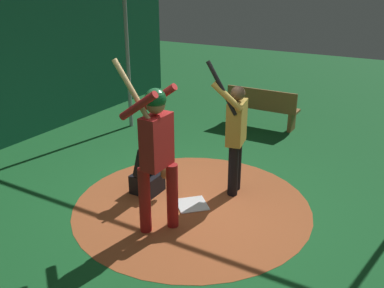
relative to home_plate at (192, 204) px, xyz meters
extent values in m
plane|color=#195B28|center=(0.00, 0.00, -0.01)|extent=(26.81, 26.81, 0.00)
cylinder|color=#AD562D|center=(0.00, 0.00, -0.01)|extent=(3.38, 3.38, 0.01)
cube|color=white|center=(0.00, 0.00, 0.00)|extent=(0.59, 0.59, 0.01)
cylinder|color=maroon|center=(0.05, -0.58, 0.43)|extent=(0.15, 0.15, 0.89)
cylinder|color=maroon|center=(-0.19, -0.85, 0.43)|extent=(0.15, 0.15, 0.89)
cube|color=#B21E1E|center=(-0.07, -0.72, 1.21)|extent=(0.22, 0.44, 0.66)
cylinder|color=#B21E1E|center=(-0.17, -0.52, 1.69)|extent=(0.54, 0.09, 0.41)
cylinder|color=#B21E1E|center=(-0.17, -0.92, 1.69)|extent=(0.54, 0.09, 0.41)
sphere|color=#9E704C|center=(-0.07, -0.72, 1.67)|extent=(0.23, 0.23, 0.23)
sphere|color=#0F4C23|center=(-0.07, -0.72, 1.73)|extent=(0.26, 0.26, 0.26)
cylinder|color=tan|center=(-0.29, -0.85, 1.82)|extent=(0.54, 0.06, 0.73)
cube|color=black|center=(-0.79, 0.01, 0.14)|extent=(0.40, 0.40, 0.30)
cube|color=black|center=(-0.75, 0.01, 0.51)|extent=(0.31, 0.40, 0.49)
sphere|color=#9E704C|center=(-0.73, 0.01, 0.85)|extent=(0.22, 0.22, 0.22)
cube|color=gray|center=(-0.63, 0.01, 0.85)|extent=(0.03, 0.20, 0.20)
ellipsoid|color=brown|center=(-0.47, 0.07, 0.39)|extent=(0.12, 0.28, 0.22)
cylinder|color=black|center=(0.33, 0.78, 0.39)|extent=(0.15, 0.15, 0.80)
cylinder|color=black|center=(0.37, 0.58, 0.39)|extent=(0.15, 0.15, 0.80)
cube|color=#B69138|center=(0.35, 0.68, 1.10)|extent=(0.30, 0.45, 0.63)
cylinder|color=#B69138|center=(0.31, 0.88, 1.15)|extent=(0.09, 0.09, 0.53)
cylinder|color=#B69138|center=(0.29, 0.46, 1.53)|extent=(0.47, 0.18, 0.41)
sphere|color=brown|center=(0.35, 0.68, 1.53)|extent=(0.21, 0.21, 0.21)
cylinder|color=black|center=(0.21, 0.45, 1.64)|extent=(0.46, 0.15, 0.74)
cylinder|color=gray|center=(-2.88, 2.31, 1.65)|extent=(0.08, 0.08, 3.32)
cube|color=olive|center=(-0.40, 3.77, 0.41)|extent=(1.55, 0.36, 0.05)
cube|color=olive|center=(-0.40, 3.61, 0.64)|extent=(1.55, 0.04, 0.40)
cube|color=olive|center=(-1.06, 3.77, 0.19)|extent=(0.08, 0.32, 0.40)
cube|color=olive|center=(0.25, 3.77, 0.19)|extent=(0.08, 0.32, 0.40)
camera|label=1|loc=(2.64, -4.55, 3.05)|focal=39.17mm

